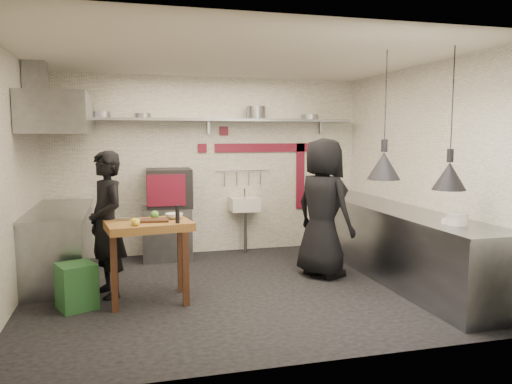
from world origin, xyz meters
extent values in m
plane|color=black|center=(0.00, 0.00, 0.00)|extent=(5.00, 5.00, 0.00)
plane|color=silver|center=(0.00, 0.00, 2.80)|extent=(5.00, 5.00, 0.00)
cube|color=white|center=(0.00, 2.10, 1.40)|extent=(5.00, 0.04, 2.80)
cube|color=white|center=(0.00, -2.10, 1.40)|extent=(5.00, 0.04, 2.80)
cube|color=white|center=(-2.50, 0.00, 1.40)|extent=(0.04, 4.20, 2.80)
cube|color=white|center=(2.50, 0.00, 1.40)|extent=(0.04, 4.20, 2.80)
cube|color=maroon|center=(0.95, 2.08, 1.68)|extent=(1.70, 0.02, 0.14)
cube|color=maroon|center=(1.55, 2.08, 1.20)|extent=(0.14, 0.02, 1.10)
cube|color=maroon|center=(0.25, 2.08, 1.95)|extent=(0.14, 0.02, 0.14)
cube|color=maroon|center=(-0.10, 2.08, 1.68)|extent=(0.14, 0.02, 0.14)
cube|color=slate|center=(0.00, 1.92, 2.12)|extent=(4.60, 0.34, 0.04)
cube|color=slate|center=(-1.90, 2.07, 2.02)|extent=(0.04, 0.06, 0.24)
cube|color=slate|center=(0.00, 2.07, 2.02)|extent=(0.04, 0.06, 0.24)
cube|color=slate|center=(1.90, 2.07, 2.02)|extent=(0.04, 0.06, 0.24)
cylinder|color=slate|center=(-1.61, 1.92, 2.19)|extent=(0.33, 0.33, 0.09)
cylinder|color=slate|center=(-1.01, 1.92, 2.18)|extent=(0.30, 0.30, 0.07)
cylinder|color=slate|center=(0.74, 1.92, 2.24)|extent=(0.37, 0.37, 0.20)
cylinder|color=slate|center=(1.65, 1.92, 2.18)|extent=(0.33, 0.33, 0.08)
cube|color=slate|center=(-0.70, 1.82, 0.40)|extent=(0.76, 0.69, 0.80)
cube|color=black|center=(-0.66, 1.77, 1.09)|extent=(0.69, 0.65, 0.58)
cube|color=maroon|center=(-0.73, 1.45, 1.09)|extent=(0.55, 0.06, 0.46)
cube|color=black|center=(-0.67, 1.48, 1.09)|extent=(0.36, 0.03, 0.34)
cube|color=silver|center=(0.55, 1.92, 0.78)|extent=(0.46, 0.34, 0.22)
cylinder|color=slate|center=(0.55, 1.92, 0.96)|extent=(0.03, 0.03, 0.14)
cylinder|color=slate|center=(0.55, 1.88, 0.34)|extent=(0.06, 0.06, 0.66)
cylinder|color=slate|center=(0.55, 2.06, 1.32)|extent=(0.90, 0.02, 0.02)
cube|color=slate|center=(2.15, 0.00, 0.45)|extent=(0.70, 3.80, 0.90)
cube|color=slate|center=(2.15, 0.00, 0.92)|extent=(0.76, 3.90, 0.03)
cylinder|color=silver|center=(2.12, -1.28, 1.00)|extent=(0.29, 0.29, 0.13)
cylinder|color=silver|center=(2.10, -1.18, 0.96)|extent=(0.18, 0.18, 0.05)
cube|color=slate|center=(-2.15, 1.05, 0.45)|extent=(0.70, 1.90, 0.90)
cube|color=slate|center=(-2.15, 1.05, 0.92)|extent=(0.76, 2.00, 0.03)
cube|color=slate|center=(-2.10, 1.05, 2.15)|extent=(0.78, 1.60, 0.50)
cube|color=slate|center=(-2.35, 1.05, 2.55)|extent=(0.28, 0.28, 0.50)
cube|color=#225729|center=(-1.84, -0.21, 0.25)|extent=(0.48, 0.48, 0.50)
cube|color=#432618|center=(-0.99, -0.17, 0.93)|extent=(0.33, 0.25, 0.02)
cylinder|color=black|center=(-0.75, -0.34, 1.02)|extent=(0.05, 0.05, 0.20)
sphere|color=yellow|center=(-1.22, -0.34, 0.96)|extent=(0.08, 0.08, 0.07)
sphere|color=yellow|center=(-1.20, -0.39, 0.96)|extent=(0.09, 0.09, 0.08)
sphere|color=#498E35|center=(-0.98, -0.02, 0.97)|extent=(0.12, 0.12, 0.10)
cube|color=slate|center=(-1.33, 0.00, 0.94)|extent=(0.18, 0.14, 0.03)
imported|color=silver|center=(-0.76, -0.04, 0.95)|extent=(0.25, 0.25, 0.06)
imported|color=black|center=(-1.52, 0.17, 0.85)|extent=(0.62, 0.73, 1.71)
imported|color=black|center=(1.24, 0.31, 0.92)|extent=(0.91, 1.07, 1.85)
camera|label=1|loc=(-1.30, -5.81, 1.88)|focal=35.00mm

